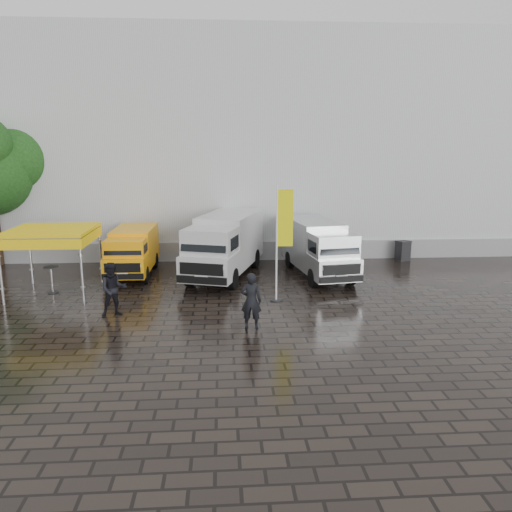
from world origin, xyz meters
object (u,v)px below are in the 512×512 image
at_px(person_front, 251,301).
at_px(van_white, 225,246).
at_px(van_yellow, 133,253).
at_px(flagpole, 281,238).
at_px(canopy_tent, 51,233).
at_px(person_tent, 113,289).
at_px(wheelie_bin, 403,251).
at_px(van_silver, 318,249).
at_px(cocktail_table, 52,280).

bearing_deg(person_front, van_white, -72.52).
relative_size(van_yellow, flagpole, 1.02).
height_order(canopy_tent, person_tent, canopy_tent).
relative_size(canopy_tent, wheelie_bin, 3.05).
bearing_deg(person_front, van_silver, -106.76).
relative_size(canopy_tent, person_tent, 1.66).
relative_size(wheelie_bin, person_front, 0.55).
distance_m(canopy_tent, cocktail_table, 2.00).
relative_size(van_white, flagpole, 1.44).
xyz_separation_m(van_white, flagpole, (2.17, -4.02, 1.10)).
xyz_separation_m(van_white, person_tent, (-4.03, -5.41, -0.44)).
bearing_deg(person_tent, van_yellow, 76.10).
xyz_separation_m(van_white, wheelie_bin, (9.51, 2.62, -0.89)).
height_order(flagpole, person_front, flagpole).
bearing_deg(van_yellow, canopy_tent, -132.87).
height_order(van_white, wheelie_bin, van_white).
bearing_deg(flagpole, wheelie_bin, 42.16).
height_order(van_yellow, van_white, van_white).
bearing_deg(van_white, wheelie_bin, 32.56).
bearing_deg(person_front, van_yellow, -44.52).
height_order(van_white, person_tent, van_white).
distance_m(flagpole, person_front, 3.64).
bearing_deg(wheelie_bin, flagpole, -154.29).
xyz_separation_m(van_yellow, van_silver, (8.72, -0.66, 0.18)).
height_order(canopy_tent, wheelie_bin, canopy_tent).
bearing_deg(person_tent, person_front, -35.42).
bearing_deg(van_yellow, flagpole, -33.45).
distance_m(van_white, flagpole, 4.70).
distance_m(wheelie_bin, person_front, 12.99).
relative_size(van_silver, cocktail_table, 5.23).
relative_size(van_white, wheelie_bin, 6.17).
xyz_separation_m(van_silver, canopy_tent, (-11.43, -2.16, 1.28)).
distance_m(canopy_tent, wheelie_bin, 17.43).
bearing_deg(cocktail_table, van_yellow, 43.94).
distance_m(van_yellow, van_silver, 8.75).
bearing_deg(flagpole, van_silver, 59.94).
height_order(van_yellow, cocktail_table, van_yellow).
height_order(wheelie_bin, person_front, person_front).
relative_size(canopy_tent, cocktail_table, 2.90).
distance_m(van_yellow, person_front, 9.08).
bearing_deg(canopy_tent, van_white, 18.68).
height_order(van_silver, flagpole, flagpole).
height_order(person_front, person_tent, person_tent).
distance_m(van_silver, wheelie_bin, 5.92).
height_order(van_yellow, person_front, van_yellow).
bearing_deg(van_yellow, cocktail_table, -135.12).
bearing_deg(cocktail_table, person_front, -30.30).
distance_m(flagpole, person_tent, 6.54).
height_order(canopy_tent, person_front, canopy_tent).
relative_size(van_yellow, van_white, 0.71).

